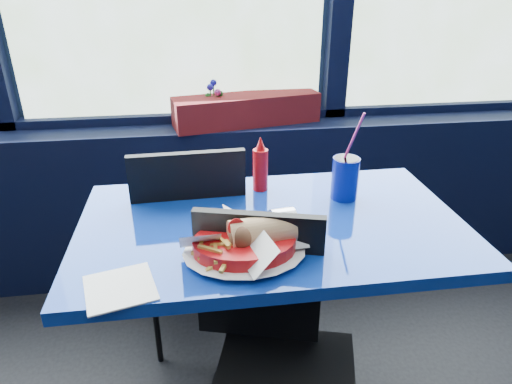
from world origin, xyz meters
name	(u,v)px	position (x,y,z in m)	size (l,w,h in m)	color
window_sill	(183,202)	(0.00, 2.87, 0.40)	(5.00, 0.26, 0.80)	black
near_table	(271,269)	(0.30, 2.00, 0.57)	(1.20, 0.70, 0.75)	black
chair_near_front	(274,342)	(0.27, 1.74, 0.50)	(0.48, 0.48, 0.86)	black
chair_near_back	(194,236)	(0.05, 2.32, 0.53)	(0.43, 0.43, 0.92)	black
planter_box	(247,109)	(0.33, 2.87, 0.87)	(0.69, 0.17, 0.14)	maroon
flower_vase	(215,112)	(0.18, 2.87, 0.86)	(0.12, 0.13, 0.21)	silver
food_basket	(247,243)	(0.20, 1.82, 0.79)	(0.35, 0.35, 0.11)	#B70C0F
ketchup_bottle	(260,167)	(0.30, 2.24, 0.84)	(0.05, 0.05, 0.20)	#B70C0F
soda_cup	(345,177)	(0.58, 2.13, 0.83)	(0.09, 0.09, 0.31)	navy
napkin	(120,288)	(-0.13, 1.72, 0.75)	(0.17, 0.17, 0.00)	white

